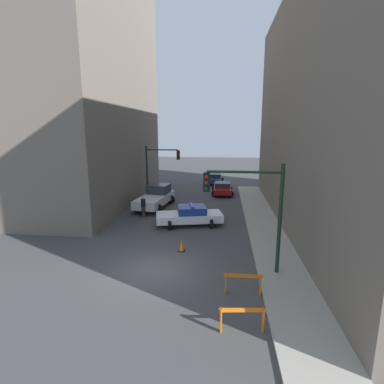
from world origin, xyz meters
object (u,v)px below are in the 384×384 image
traffic_light_far (157,164)px  barrier_mid (243,281)px  white_truck (156,197)px  barrier_front (242,316)px  parked_car_near (222,188)px  traffic_cone (182,246)px  parked_car_mid (214,178)px  pedestrian_crossing (143,206)px  traffic_light_near (255,202)px  police_car (190,215)px

traffic_light_far → barrier_mid: bearing=-66.9°
white_truck → barrier_front: white_truck is taller
white_truck → barrier_front: size_ratio=3.53×
parked_car_near → barrier_mid: bearing=-88.2°
traffic_light_far → traffic_cone: traffic_light_far is taller
traffic_light_far → parked_car_mid: (5.45, 8.36, -2.72)m
traffic_light_far → parked_car_mid: traffic_light_far is taller
traffic_cone → barrier_mid: bearing=-52.9°
traffic_light_far → barrier_front: bearing=-69.9°
parked_car_near → pedestrian_crossing: bearing=-125.1°
traffic_light_near → traffic_light_far: (-8.03, 15.62, -0.13)m
white_truck → parked_car_mid: 13.14m
police_car → parked_car_mid: 17.00m
traffic_light_near → police_car: (-3.81, 7.02, -2.81)m
pedestrian_crossing → barrier_mid: bearing=-98.3°
parked_car_near → parked_car_mid: size_ratio=1.00×
police_car → barrier_mid: bearing=-172.8°
pedestrian_crossing → traffic_cone: (3.95, -6.40, -0.54)m
traffic_light_near → traffic_light_far: 17.56m
traffic_light_far → traffic_cone: (4.29, -13.34, -3.08)m
traffic_light_near → parked_car_mid: bearing=96.2°
parked_car_mid → barrier_front: (1.86, -28.35, -0.06)m
pedestrian_crossing → traffic_cone: size_ratio=2.53×
parked_car_near → traffic_light_near: bearing=-86.1°
parked_car_near → parked_car_mid: bearing=98.4°
police_car → traffic_cone: bearing=168.0°
traffic_light_far → white_truck: traffic_light_far is taller
parked_car_near → barrier_front: 22.17m
traffic_cone → parked_car_mid: bearing=86.9°
barrier_front → police_car: bearing=105.1°
white_truck → barrier_mid: (6.85, -13.70, -0.29)m
parked_car_mid → pedestrian_crossing: 16.12m
traffic_light_near → barrier_front: (-0.73, -4.38, -2.91)m
parked_car_near → parked_car_mid: 6.29m
traffic_light_near → traffic_light_far: traffic_light_near is taller
white_truck → pedestrian_crossing: 3.09m
police_car → white_truck: 5.95m
parked_car_mid → traffic_cone: size_ratio=6.62×
parked_car_near → barrier_mid: size_ratio=2.71×
traffic_light_far → parked_car_mid: bearing=56.9°
parked_car_near → pedestrian_crossing: (-6.14, -9.09, 0.19)m
parked_car_near → police_car: bearing=-103.0°
traffic_light_near → barrier_front: bearing=-99.4°
traffic_light_near → pedestrian_crossing: size_ratio=3.13×
traffic_light_near → police_car: traffic_light_near is taller
traffic_light_near → white_truck: (-7.40, 11.75, -2.62)m
white_truck → parked_car_near: 8.40m
police_car → barrier_mid: police_car is taller
traffic_light_far → barrier_front: traffic_light_far is taller
parked_car_mid → barrier_front: bearing=-84.9°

